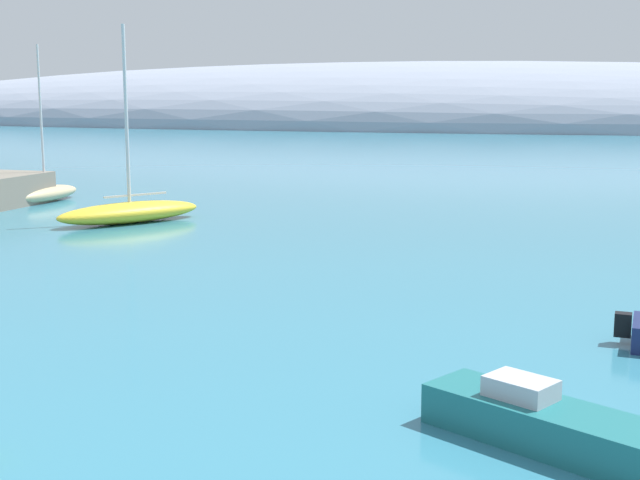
% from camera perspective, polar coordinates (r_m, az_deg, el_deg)
% --- Properties ---
extents(distant_ridge, '(295.03, 72.84, 26.63)m').
position_cam_1_polar(distant_ridge, '(186.91, 5.64, 7.58)').
color(distant_ridge, '#8E99AD').
rests_on(distant_ridge, ground).
extents(sailboat_yellow_near_shore, '(6.25, 7.96, 10.19)m').
position_cam_1_polar(sailboat_yellow_near_shore, '(46.36, -12.47, 1.89)').
color(sailboat_yellow_near_shore, yellow).
rests_on(sailboat_yellow_near_shore, water).
extents(sailboat_sand_mid_mooring, '(1.88, 6.17, 9.68)m').
position_cam_1_polar(sailboat_sand_mid_mooring, '(56.77, -17.72, 3.00)').
color(sailboat_sand_mid_mooring, '#C6B284').
rests_on(sailboat_sand_mid_mooring, water).
extents(motorboat_teal_alongside_breakwater, '(5.60, 3.78, 1.22)m').
position_cam_1_polar(motorboat_teal_alongside_breakwater, '(17.40, 15.34, -11.80)').
color(motorboat_teal_alongside_breakwater, '#1E6B70').
rests_on(motorboat_teal_alongside_breakwater, water).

